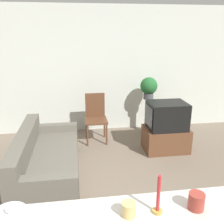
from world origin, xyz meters
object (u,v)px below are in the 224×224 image
at_px(television, 167,116).
at_px(potted_plant, 149,87).
at_px(decorative_bowl, 10,220).
at_px(wooden_chair, 96,115).
at_px(couch, 46,162).

distance_m(television, potted_plant, 0.97).
bearing_deg(decorative_bowl, potted_plant, 61.67).
xyz_separation_m(television, decorative_bowl, (-2.07, -2.77, 0.33)).
height_order(wooden_chair, decorative_bowl, decorative_bowl).
xyz_separation_m(couch, decorative_bowl, (0.05, -2.10, 0.75)).
bearing_deg(potted_plant, television, -83.98).
relative_size(couch, potted_plant, 4.06).
xyz_separation_m(wooden_chair, decorative_bowl, (-0.81, -3.42, 0.49)).
height_order(couch, potted_plant, potted_plant).
relative_size(couch, television, 2.74).
bearing_deg(decorative_bowl, television, 53.17).
bearing_deg(decorative_bowl, couch, 91.35).
xyz_separation_m(couch, wooden_chair, (0.86, 1.32, 0.26)).
height_order(couch, television, television).
height_order(couch, decorative_bowl, decorative_bowl).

